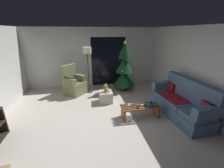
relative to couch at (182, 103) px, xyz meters
The scene contains 19 objects.
ground_plane 2.35m from the couch, behind, with size 7.00×7.00×0.00m, color #BCB2A8.
wall_back 3.95m from the couch, 126.98° to the left, with size 5.72×0.12×2.50m, color silver.
wall_right 1.01m from the couch, ahead, with size 0.12×6.00×2.50m, color silver.
patio_door_frame 3.50m from the couch, 118.92° to the left, with size 1.60×0.02×2.20m, color silver.
patio_door_glass 3.48m from the couch, 119.06° to the left, with size 1.50×0.02×2.10m, color black.
couch is the anchor object (origin of this frame).
coffee_table 1.23m from the couch, behind, with size 1.10×0.40×0.37m.
remote_black 1.32m from the couch, behind, with size 0.04×0.16×0.02m, color black.
remote_silver 1.53m from the couch, behind, with size 0.04×0.16×0.02m, color #ADADB2.
remote_graphite 1.42m from the couch, behind, with size 0.04×0.16×0.02m, color #333338.
remote_white 1.13m from the couch, behind, with size 0.04×0.16×0.02m, color silver.
book_stack 0.92m from the couch, behind, with size 0.24×0.22×0.07m.
cell_phone 0.91m from the couch, behind, with size 0.07×0.14×0.01m, color black.
christmas_tree 2.52m from the couch, 117.66° to the left, with size 0.87×0.87×2.02m.
armchair 3.86m from the couch, 145.24° to the left, with size 0.97×0.96×1.13m.
floor_lamp 3.59m from the couch, 138.97° to the left, with size 0.32×0.32×1.78m.
ottoman 2.40m from the couch, 148.73° to the left, with size 0.44×0.44×0.38m, color beige.
teddy_bear_honey 2.38m from the couch, 148.82° to the left, with size 0.21×0.22×0.29m.
teddy_bear_chestnut_by_tree 2.85m from the couch, 133.58° to the left, with size 0.20×0.21×0.29m.
Camera 1 is at (-0.32, -3.26, 2.35)m, focal length 23.01 mm.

